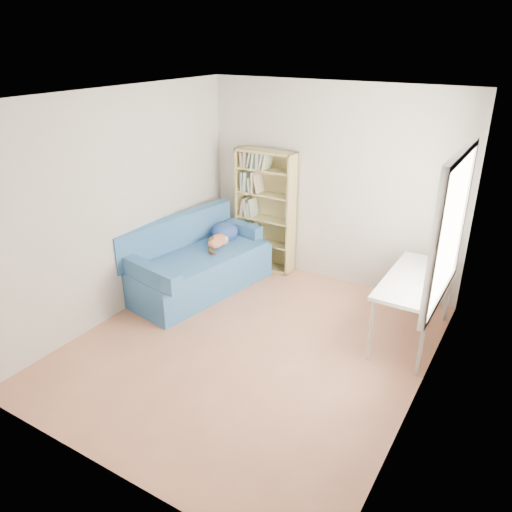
% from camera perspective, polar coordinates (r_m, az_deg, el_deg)
% --- Properties ---
extents(ground, '(4.00, 4.00, 0.00)m').
position_cam_1_polar(ground, '(5.50, -0.67, -10.25)').
color(ground, '#AD6B4E').
rests_on(ground, ground).
extents(room_shell, '(3.54, 4.04, 2.62)m').
position_cam_1_polar(room_shell, '(4.76, 0.47, 6.11)').
color(room_shell, silver).
rests_on(room_shell, ground).
extents(sofa, '(1.23, 2.07, 0.95)m').
position_cam_1_polar(sofa, '(6.58, -6.78, -0.81)').
color(sofa, '#255284').
rests_on(sofa, ground).
extents(bookshelf, '(0.85, 0.26, 1.70)m').
position_cam_1_polar(bookshelf, '(6.99, 1.08, 4.67)').
color(bookshelf, tan).
rests_on(bookshelf, ground).
extents(desk, '(0.60, 1.32, 0.75)m').
position_cam_1_polar(desk, '(5.54, 17.80, -3.05)').
color(desk, silver).
rests_on(desk, ground).
extents(pen_cup, '(0.08, 0.08, 0.15)m').
position_cam_1_polar(pen_cup, '(5.45, 19.32, -2.34)').
color(pen_cup, white).
rests_on(pen_cup, desk).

